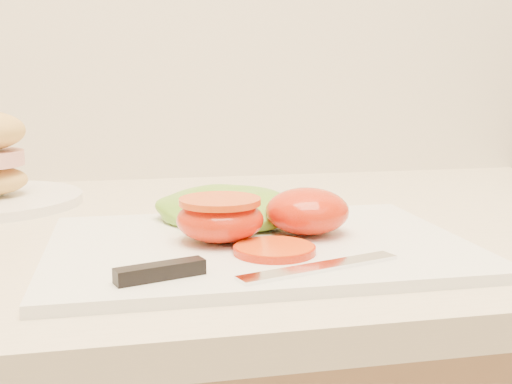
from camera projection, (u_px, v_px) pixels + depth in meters
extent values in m
cube|color=white|center=(258.00, 246.00, 0.61)|extent=(0.39, 0.28, 0.01)
ellipsoid|color=red|center=(307.00, 211.00, 0.63)|extent=(0.08, 0.08, 0.05)
ellipsoid|color=red|center=(220.00, 220.00, 0.60)|extent=(0.08, 0.08, 0.04)
cylinder|color=red|center=(220.00, 201.00, 0.60)|extent=(0.08, 0.08, 0.01)
cylinder|color=orange|center=(274.00, 249.00, 0.56)|extent=(0.07, 0.07, 0.01)
ellipsoid|color=#60A22B|center=(228.00, 208.00, 0.68)|extent=(0.20, 0.18, 0.03)
cube|color=silver|center=(320.00, 267.00, 0.52)|extent=(0.15, 0.06, 0.00)
cube|color=black|center=(160.00, 271.00, 0.49)|extent=(0.07, 0.04, 0.01)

